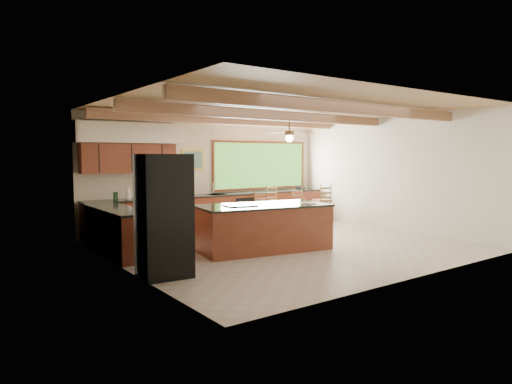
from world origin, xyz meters
TOP-DOWN VIEW (x-y plane):
  - ground at (0.00, 0.00)m, footprint 7.20×7.20m
  - room_shell at (-0.17, 0.65)m, footprint 7.27×6.54m
  - counter_run at (-0.82, 2.52)m, footprint 7.12×3.10m
  - island at (-0.67, -0.05)m, footprint 2.90×1.73m
  - refrigerator at (-3.22, -0.77)m, footprint 0.85×0.83m
  - bar_stool_a at (0.43, 1.54)m, footprint 0.51×0.51m
  - bar_stool_b at (2.23, 2.25)m, footprint 0.43×0.43m
  - bar_stool_c at (1.39, 2.39)m, footprint 0.46×0.46m
  - bar_stool_d at (2.72, 1.62)m, footprint 0.51×0.51m

SIDE VIEW (x-z plane):
  - ground at x=0.00m, z-range 0.00..0.00m
  - counter_run at x=-0.82m, z-range -0.16..1.08m
  - island at x=-0.67m, z-range -0.01..0.96m
  - bar_stool_b at x=2.23m, z-range 0.10..1.13m
  - bar_stool_a at x=0.43m, z-range 0.10..1.20m
  - bar_stool_d at x=2.72m, z-range 0.11..1.27m
  - bar_stool_c at x=1.39m, z-range 0.11..1.27m
  - refrigerator at x=-3.22m, z-range 0.00..2.00m
  - room_shell at x=-0.17m, z-range 0.70..3.72m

